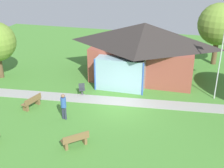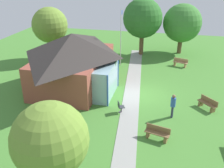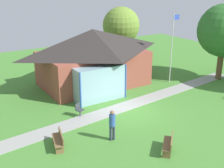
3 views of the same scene
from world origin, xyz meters
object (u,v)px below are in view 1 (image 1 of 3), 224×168
(tree_behind_pavilion_right, at_px, (219,24))
(pavilion, at_px, (143,50))
(flagpole, at_px, (221,57))
(bench_front_center, at_px, (75,140))
(bench_mid_left, at_px, (32,102))
(visitor_strolling_lawn, at_px, (64,105))
(patio_chair_west, at_px, (82,90))

(tree_behind_pavilion_right, bearing_deg, pavilion, -140.37)
(flagpole, xyz_separation_m, bench_front_center, (-7.55, -8.04, -2.78))
(bench_mid_left, bearing_deg, pavilion, -25.42)
(bench_front_center, height_order, visitor_strolling_lawn, visitor_strolling_lawn)
(flagpole, xyz_separation_m, patio_chair_west, (-9.51, -1.92, -2.77))
(patio_chair_west, xyz_separation_m, visitor_strolling_lawn, (0.19, -3.61, 0.61))
(patio_chair_west, bearing_deg, flagpole, 166.17)
(visitor_strolling_lawn, bearing_deg, flagpole, 40.30)
(bench_mid_left, height_order, patio_chair_west, patio_chair_west)
(bench_mid_left, height_order, visitor_strolling_lawn, visitor_strolling_lawn)
(flagpole, bearing_deg, tree_behind_pavilion_right, 88.34)
(pavilion, xyz_separation_m, patio_chair_west, (-3.67, -4.74, -1.99))
(pavilion, distance_m, bench_mid_left, 9.96)
(flagpole, relative_size, tree_behind_pavilion_right, 1.01)
(patio_chair_west, relative_size, tree_behind_pavilion_right, 0.15)
(patio_chair_west, bearing_deg, pavilion, -153.01)
(bench_front_center, relative_size, tree_behind_pavilion_right, 0.24)
(visitor_strolling_lawn, height_order, tree_behind_pavilion_right, tree_behind_pavilion_right)
(pavilion, height_order, bench_front_center, pavilion)
(flagpole, xyz_separation_m, tree_behind_pavilion_right, (0.23, 7.84, 0.62))
(bench_front_center, bearing_deg, tree_behind_pavilion_right, 20.46)
(tree_behind_pavilion_right, bearing_deg, flagpole, -91.66)
(pavilion, bearing_deg, patio_chair_west, -127.76)
(bench_front_center, bearing_deg, patio_chair_west, 64.39)
(pavilion, xyz_separation_m, bench_mid_left, (-6.22, -7.52, -2.00))
(pavilion, height_order, flagpole, flagpole)
(pavilion, relative_size, bench_mid_left, 5.87)
(flagpole, distance_m, bench_front_center, 11.37)
(pavilion, bearing_deg, tree_behind_pavilion_right, 39.63)
(pavilion, bearing_deg, flagpole, -25.69)
(bench_mid_left, xyz_separation_m, tree_behind_pavilion_right, (12.29, 12.55, 3.40))
(patio_chair_west, bearing_deg, tree_behind_pavilion_right, -160.18)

